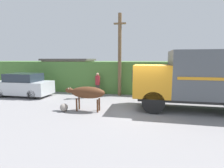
{
  "coord_description": "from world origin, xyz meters",
  "views": [
    {
      "loc": [
        0.38,
        -9.33,
        2.77
      ],
      "look_at": [
        -1.56,
        0.04,
        1.41
      ],
      "focal_mm": 28.0,
      "sensor_mm": 36.0,
      "label": 1
    }
  ],
  "objects_px": {
    "brown_cow": "(87,93)",
    "parked_suv": "(23,85)",
    "pedestrian_on_hill": "(98,83)",
    "roadside_rock": "(64,107)",
    "utility_pole": "(120,54)",
    "cargo_truck": "(198,78)"
  },
  "relations": [
    {
      "from": "brown_cow",
      "to": "roadside_rock",
      "type": "relative_size",
      "value": 5.26
    },
    {
      "from": "brown_cow",
      "to": "pedestrian_on_hill",
      "type": "xyz_separation_m",
      "value": [
        -0.67,
        4.28,
        -0.05
      ]
    },
    {
      "from": "parked_suv",
      "to": "utility_pole",
      "type": "height_order",
      "value": "utility_pole"
    },
    {
      "from": "pedestrian_on_hill",
      "to": "utility_pole",
      "type": "distance_m",
      "value": 2.8
    },
    {
      "from": "pedestrian_on_hill",
      "to": "utility_pole",
      "type": "height_order",
      "value": "utility_pole"
    },
    {
      "from": "brown_cow",
      "to": "parked_suv",
      "type": "relative_size",
      "value": 0.53
    },
    {
      "from": "brown_cow",
      "to": "roadside_rock",
      "type": "xyz_separation_m",
      "value": [
        -1.19,
        -0.35,
        -0.78
      ]
    },
    {
      "from": "parked_suv",
      "to": "utility_pole",
      "type": "distance_m",
      "value": 7.66
    },
    {
      "from": "parked_suv",
      "to": "pedestrian_on_hill",
      "type": "xyz_separation_m",
      "value": [
        5.38,
        1.61,
        0.12
      ]
    },
    {
      "from": "cargo_truck",
      "to": "parked_suv",
      "type": "bearing_deg",
      "value": 175.63
    },
    {
      "from": "parked_suv",
      "to": "pedestrian_on_hill",
      "type": "height_order",
      "value": "pedestrian_on_hill"
    },
    {
      "from": "parked_suv",
      "to": "brown_cow",
      "type": "bearing_deg",
      "value": -22.61
    },
    {
      "from": "parked_suv",
      "to": "cargo_truck",
      "type": "bearing_deg",
      "value": -5.47
    },
    {
      "from": "cargo_truck",
      "to": "brown_cow",
      "type": "distance_m",
      "value": 6.0
    },
    {
      "from": "parked_suv",
      "to": "roadside_rock",
      "type": "height_order",
      "value": "parked_suv"
    },
    {
      "from": "brown_cow",
      "to": "parked_suv",
      "type": "distance_m",
      "value": 6.61
    },
    {
      "from": "parked_suv",
      "to": "pedestrian_on_hill",
      "type": "relative_size",
      "value": 2.44
    },
    {
      "from": "pedestrian_on_hill",
      "to": "roadside_rock",
      "type": "bearing_deg",
      "value": 72.25
    },
    {
      "from": "parked_suv",
      "to": "utility_pole",
      "type": "bearing_deg",
      "value": 14.87
    },
    {
      "from": "cargo_truck",
      "to": "utility_pole",
      "type": "bearing_deg",
      "value": 149.17
    },
    {
      "from": "cargo_truck",
      "to": "utility_pole",
      "type": "distance_m",
      "value": 5.85
    },
    {
      "from": "utility_pole",
      "to": "roadside_rock",
      "type": "height_order",
      "value": "utility_pole"
    }
  ]
}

